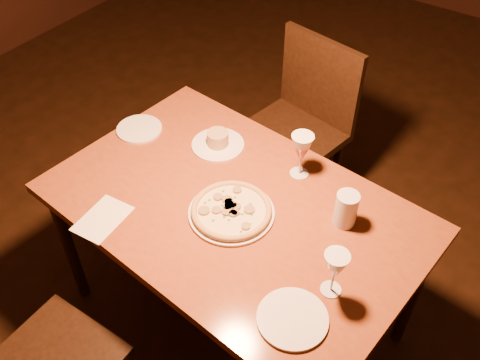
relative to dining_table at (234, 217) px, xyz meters
The scene contains 11 objects.
floor 0.70m from the dining_table, ahead, with size 7.00×7.00×0.00m, color black.
dining_table is the anchor object (origin of this frame).
chair_far 0.81m from the dining_table, 101.95° to the left, with size 0.52×0.52×0.93m.
pizza_plate 0.09m from the dining_table, 68.06° to the right, with size 0.31×0.31×0.03m.
ramekin_saucer 0.35m from the dining_table, 136.37° to the left, with size 0.21×0.21×0.07m.
wine_glass_far 0.34m from the dining_table, 68.86° to the left, with size 0.08×0.08×0.19m, color #CA5554, non-canonical shape.
wine_glass_right 0.50m from the dining_table, 15.15° to the right, with size 0.08×0.08×0.17m, color #CA5554, non-canonical shape.
water_tumbler 0.41m from the dining_table, 23.03° to the left, with size 0.08×0.08×0.13m, color silver.
side_plate_left 0.60m from the dining_table, 167.36° to the left, with size 0.19×0.19×0.01m, color silver.
side_plate_near 0.51m from the dining_table, 34.45° to the right, with size 0.22×0.22×0.01m, color silver.
menu_card 0.47m from the dining_table, 137.32° to the right, with size 0.14×0.20×0.00m, color white.
Camera 1 is at (0.53, -1.07, 2.13)m, focal length 40.00 mm.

